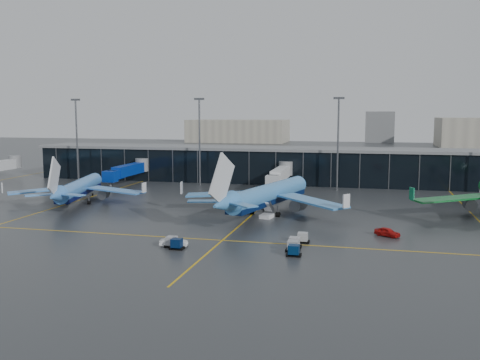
% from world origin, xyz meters
% --- Properties ---
extents(ground, '(600.00, 600.00, 0.00)m').
position_xyz_m(ground, '(0.00, 0.00, 0.00)').
color(ground, '#282B2D').
rests_on(ground, ground).
extents(terminal_pier, '(142.00, 17.00, 10.70)m').
position_xyz_m(terminal_pier, '(0.00, 62.00, 5.42)').
color(terminal_pier, black).
rests_on(terminal_pier, ground).
extents(jet_bridges, '(94.00, 27.50, 7.20)m').
position_xyz_m(jet_bridges, '(-35.00, 42.99, 4.55)').
color(jet_bridges, '#595B60').
rests_on(jet_bridges, ground).
extents(flood_masts, '(203.00, 0.50, 25.50)m').
position_xyz_m(flood_masts, '(5.00, 50.00, 13.81)').
color(flood_masts, '#595B60').
rests_on(flood_masts, ground).
extents(distant_hangars, '(260.00, 71.00, 22.00)m').
position_xyz_m(distant_hangars, '(49.94, 270.08, 8.79)').
color(distant_hangars, '#B2AD99').
rests_on(distant_hangars, ground).
extents(taxi_lines, '(220.00, 120.00, 0.02)m').
position_xyz_m(taxi_lines, '(10.00, 10.61, 0.01)').
color(taxi_lines, gold).
rests_on(taxi_lines, ground).
extents(airliner_arkefly, '(42.00, 45.37, 11.76)m').
position_xyz_m(airliner_arkefly, '(-32.76, 12.84, 5.88)').
color(airliner_arkefly, '#4183D5').
rests_on(airliner_arkefly, ground).
extents(airliner_klm_near, '(48.30, 52.14, 13.48)m').
position_xyz_m(airliner_klm_near, '(13.26, 10.17, 6.74)').
color(airliner_klm_near, '#3D83CA').
rests_on(airliner_klm_near, ground).
extents(baggage_carts, '(22.14, 10.39, 1.70)m').
position_xyz_m(baggage_carts, '(16.54, -19.26, 0.76)').
color(baggage_carts, black).
rests_on(baggage_carts, ground).
extents(mobile_airstair, '(2.65, 3.49, 3.45)m').
position_xyz_m(mobile_airstair, '(13.61, 5.55, 0.77)').
color(mobile_airstair, white).
rests_on(mobile_airstair, ground).
extents(service_van_red, '(4.75, 3.93, 1.53)m').
position_xyz_m(service_van_red, '(36.98, -5.45, 0.76)').
color(service_van_red, '#B00F0D').
rests_on(service_van_red, ground).
extents(service_van_white, '(4.67, 2.24, 1.48)m').
position_xyz_m(service_van_white, '(3.56, -20.89, 0.74)').
color(service_van_white, silver).
rests_on(service_van_white, ground).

